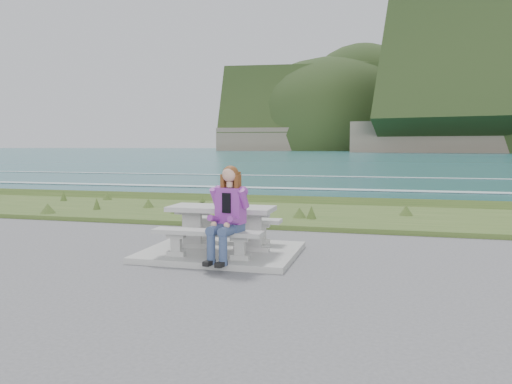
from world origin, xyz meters
TOP-DOWN VIEW (x-y plane):
  - concrete_slab at (0.00, 0.00)m, footprint 2.60×2.10m
  - picnic_table at (0.00, 0.00)m, footprint 1.80×0.75m
  - bench_landward at (0.00, -0.70)m, footprint 1.80×0.35m
  - bench_seaward at (0.00, 0.70)m, footprint 1.80×0.35m
  - grass_verge at (0.00, 5.00)m, footprint 160.00×4.50m
  - shore_drop at (0.00, 7.90)m, footprint 160.00×0.80m
  - ocean at (0.00, 25.09)m, footprint 1600.00×1600.00m
  - seated_woman at (0.35, -0.84)m, footprint 0.55×0.81m

SIDE VIEW (x-z plane):
  - ocean at x=0.00m, z-range -1.79..-1.70m
  - grass_verge at x=0.00m, z-range -0.11..0.11m
  - shore_drop at x=0.00m, z-range -1.10..1.10m
  - concrete_slab at x=0.00m, z-range 0.00..0.10m
  - bench_landward at x=0.00m, z-range 0.22..0.67m
  - bench_seaward at x=0.00m, z-range 0.22..0.67m
  - seated_woman at x=0.35m, z-range -0.10..1.39m
  - picnic_table at x=0.00m, z-range 0.31..1.06m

